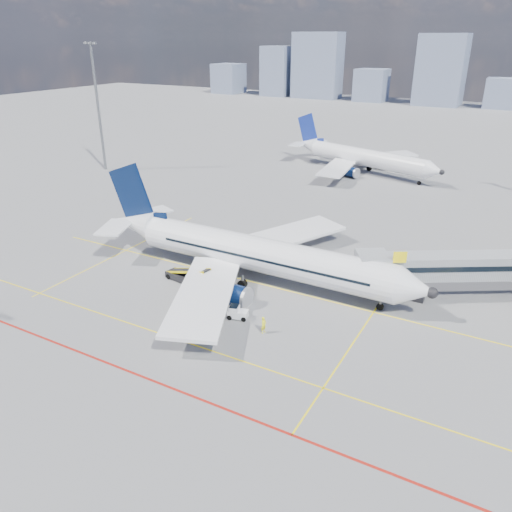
{
  "coord_description": "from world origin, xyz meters",
  "views": [
    {
      "loc": [
        25.12,
        -37.46,
        26.28
      ],
      "look_at": [
        0.62,
        6.85,
        4.0
      ],
      "focal_mm": 35.0,
      "sensor_mm": 36.0,
      "label": 1
    }
  ],
  "objects_px": {
    "second_aircraft": "(361,157)",
    "ramp_worker": "(264,325)",
    "main_aircraft": "(248,253)",
    "belt_loader": "(184,276)",
    "baggage_tug": "(237,312)",
    "cargo_dolly": "(202,315)"
  },
  "relations": [
    {
      "from": "second_aircraft",
      "to": "ramp_worker",
      "type": "relative_size",
      "value": 20.58
    },
    {
      "from": "second_aircraft",
      "to": "belt_loader",
      "type": "height_order",
      "value": "second_aircraft"
    },
    {
      "from": "main_aircraft",
      "to": "belt_loader",
      "type": "distance_m",
      "value": 8.02
    },
    {
      "from": "second_aircraft",
      "to": "cargo_dolly",
      "type": "relative_size",
      "value": 9.32
    },
    {
      "from": "second_aircraft",
      "to": "ramp_worker",
      "type": "height_order",
      "value": "second_aircraft"
    },
    {
      "from": "cargo_dolly",
      "to": "belt_loader",
      "type": "xyz_separation_m",
      "value": [
        -7.41,
        6.97,
        -0.44
      ]
    },
    {
      "from": "ramp_worker",
      "to": "main_aircraft",
      "type": "bearing_deg",
      "value": 45.74
    },
    {
      "from": "main_aircraft",
      "to": "baggage_tug",
      "type": "height_order",
      "value": "main_aircraft"
    },
    {
      "from": "baggage_tug",
      "to": "main_aircraft",
      "type": "bearing_deg",
      "value": 96.96
    },
    {
      "from": "main_aircraft",
      "to": "ramp_worker",
      "type": "bearing_deg",
      "value": -53.15
    },
    {
      "from": "cargo_dolly",
      "to": "main_aircraft",
      "type": "bearing_deg",
      "value": 100.26
    },
    {
      "from": "main_aircraft",
      "to": "cargo_dolly",
      "type": "height_order",
      "value": "main_aircraft"
    },
    {
      "from": "main_aircraft",
      "to": "baggage_tug",
      "type": "relative_size",
      "value": 18.64
    },
    {
      "from": "baggage_tug",
      "to": "second_aircraft",
      "type": "bearing_deg",
      "value": 81.6
    },
    {
      "from": "main_aircraft",
      "to": "ramp_worker",
      "type": "height_order",
      "value": "main_aircraft"
    },
    {
      "from": "baggage_tug",
      "to": "ramp_worker",
      "type": "distance_m",
      "value": 3.86
    },
    {
      "from": "belt_loader",
      "to": "ramp_worker",
      "type": "relative_size",
      "value": 3.79
    },
    {
      "from": "second_aircraft",
      "to": "belt_loader",
      "type": "relative_size",
      "value": 5.43
    },
    {
      "from": "baggage_tug",
      "to": "cargo_dolly",
      "type": "relative_size",
      "value": 0.59
    },
    {
      "from": "second_aircraft",
      "to": "cargo_dolly",
      "type": "bearing_deg",
      "value": -67.47
    },
    {
      "from": "ramp_worker",
      "to": "cargo_dolly",
      "type": "bearing_deg",
      "value": 115.12
    },
    {
      "from": "cargo_dolly",
      "to": "belt_loader",
      "type": "bearing_deg",
      "value": 140.36
    }
  ]
}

